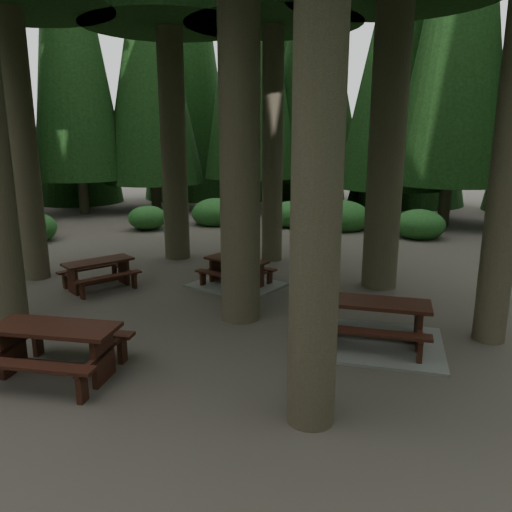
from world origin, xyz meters
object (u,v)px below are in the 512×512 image
Objects in this scene: picnic_table_a at (374,329)px; picnic_table_c at (236,277)px; picnic_table_b at (99,270)px; picnic_table_e at (56,343)px.

picnic_table_c is (-4.44, 1.55, -0.06)m from picnic_table_a.
picnic_table_b reaches higher than picnic_table_c.
picnic_table_b is 0.92× the size of picnic_table_c.
picnic_table_a is at bearing -70.31° from picnic_table_b.
picnic_table_b is (-7.26, -0.65, 0.19)m from picnic_table_a.
picnic_table_c is (2.81, 2.20, -0.25)m from picnic_table_b.
picnic_table_e is at bearing -121.44° from picnic_table_b.
picnic_table_e is (3.44, -3.56, 0.09)m from picnic_table_b.
picnic_table_c is at bearing 141.32° from picnic_table_a.
picnic_table_e reaches higher than picnic_table_a.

